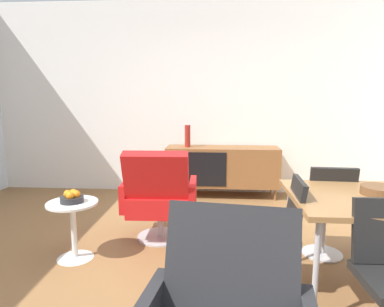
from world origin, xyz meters
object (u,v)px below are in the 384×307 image
object	(u,v)px
vase_cobalt	(188,136)
dining_chair_back_left	(327,207)
dining_chair_near_window	(277,231)
wooden_bowl_on_table	(380,191)
sideboard	(222,166)
lounge_chair_red	(159,195)
side_table_round	(73,224)
fruit_bowl	(72,197)

from	to	relation	value
vase_cobalt	dining_chair_back_left	xyz separation A→B (m)	(1.39, -1.85, -0.41)
dining_chair_near_window	wooden_bowl_on_table	bearing A→B (deg)	3.91
dining_chair_back_left	dining_chair_near_window	size ratio (longest dim) A/B	1.00
sideboard	vase_cobalt	size ratio (longest dim) A/B	5.09
vase_cobalt	lounge_chair_red	distance (m)	1.65
sideboard	dining_chair_near_window	xyz separation A→B (m)	(0.35, -2.41, 0.03)
wooden_bowl_on_table	side_table_round	distance (m)	2.48
dining_chair_near_window	side_table_round	bearing A→B (deg)	166.93
vase_cobalt	lounge_chair_red	world-z (taller)	vase_cobalt
sideboard	side_table_round	world-z (taller)	sideboard
dining_chair_near_window	side_table_round	size ratio (longest dim) A/B	1.65
lounge_chair_red	wooden_bowl_on_table	bearing A→B (deg)	-24.23
vase_cobalt	dining_chair_near_window	world-z (taller)	vase_cobalt
sideboard	fruit_bowl	xyz separation A→B (m)	(-1.35, -2.02, 0.12)
side_table_round	sideboard	bearing A→B (deg)	56.28
wooden_bowl_on_table	dining_chair_near_window	xyz separation A→B (m)	(-0.72, -0.05, -0.30)
vase_cobalt	wooden_bowl_on_table	size ratio (longest dim) A/B	1.21
fruit_bowl	vase_cobalt	bearing A→B (deg)	67.25
sideboard	vase_cobalt	bearing A→B (deg)	179.78
vase_cobalt	wooden_bowl_on_table	xyz separation A→B (m)	(1.57, -2.37, -0.11)
sideboard	wooden_bowl_on_table	xyz separation A→B (m)	(1.07, -2.36, 0.33)
wooden_bowl_on_table	dining_chair_near_window	distance (m)	0.78
vase_cobalt	fruit_bowl	xyz separation A→B (m)	(-0.85, -2.02, -0.31)
sideboard	side_table_round	size ratio (longest dim) A/B	3.08
vase_cobalt	dining_chair_near_window	distance (m)	2.59
wooden_bowl_on_table	fruit_bowl	xyz separation A→B (m)	(-2.41, 0.35, -0.21)
dining_chair_back_left	lounge_chair_red	bearing A→B (deg)	170.37
dining_chair_near_window	side_table_round	xyz separation A→B (m)	(-1.70, 0.39, -0.15)
vase_cobalt	fruit_bowl	distance (m)	2.21
wooden_bowl_on_table	side_table_round	size ratio (longest dim) A/B	0.50
wooden_bowl_on_table	side_table_round	xyz separation A→B (m)	(-2.42, 0.35, -0.45)
dining_chair_back_left	fruit_bowl	distance (m)	2.24
sideboard	dining_chair_near_window	distance (m)	2.44
side_table_round	vase_cobalt	bearing A→B (deg)	67.26
wooden_bowl_on_table	dining_chair_back_left	xyz separation A→B (m)	(-0.18, 0.51, -0.30)
sideboard	dining_chair_back_left	world-z (taller)	dining_chair_back_left
wooden_bowl_on_table	lounge_chair_red	world-z (taller)	lounge_chair_red
lounge_chair_red	vase_cobalt	bearing A→B (deg)	84.59
sideboard	dining_chair_back_left	bearing A→B (deg)	-64.41
dining_chair_back_left	sideboard	bearing A→B (deg)	115.59
sideboard	vase_cobalt	distance (m)	0.66
dining_chair_near_window	fruit_bowl	bearing A→B (deg)	166.89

